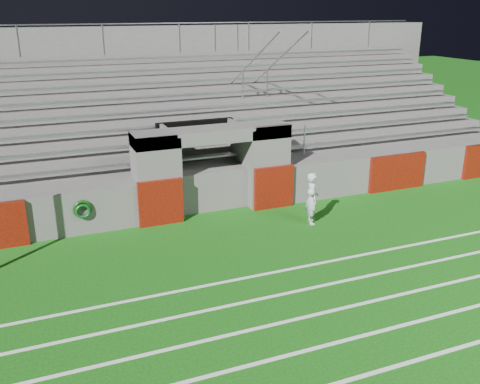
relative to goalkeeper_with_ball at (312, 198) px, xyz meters
name	(u,v)px	position (x,y,z in m)	size (l,w,h in m)	color
ground	(259,255)	(-2.29, -1.39, -0.77)	(90.00, 90.00, 0.00)	#11510D
field_markings	(377,372)	(-2.29, -6.39, -0.77)	(28.00, 8.09, 0.01)	white
stadium_structure	(173,133)	(-2.29, 6.58, 0.72)	(26.00, 8.48, 5.42)	#5A5755
goalkeeper_with_ball	(312,198)	(0.00, 0.00, 0.00)	(0.52, 0.65, 1.53)	silver
hose_coil	(83,210)	(-6.26, 1.54, -0.01)	(0.52, 0.14, 0.52)	#0C3A0B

